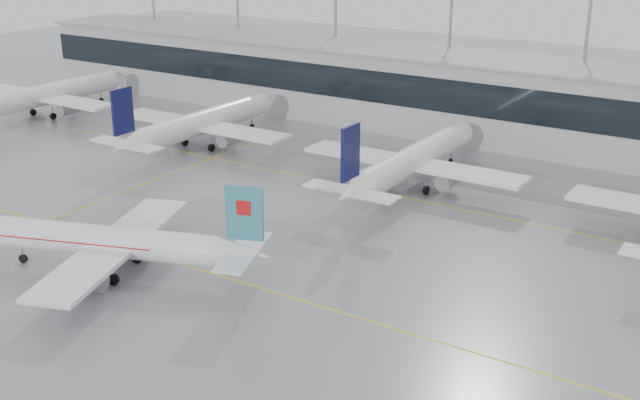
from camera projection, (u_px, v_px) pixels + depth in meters
The scene contains 12 objects.
ground at pixel (252, 285), 76.35m from camera, with size 320.00×320.00×0.00m, color gray.
taxi_line_main at pixel (252, 285), 76.35m from camera, with size 120.00×0.25×0.01m, color yellow.
taxi_line_north at pixel (398, 196), 100.01m from camera, with size 120.00×0.25×0.01m, color yellow.
taxi_line_cross at pixel (138, 186), 103.50m from camera, with size 0.25×60.00×0.01m, color yellow.
terminal at pixel (496, 101), 123.19m from camera, with size 180.00×15.00×12.00m, color #9F9FA3.
terminal_glass at pixel (478, 100), 116.73m from camera, with size 180.00×0.20×5.00m, color black.
terminal_roof at pixel (500, 60), 121.07m from camera, with size 182.00×16.00×0.40m, color gray.
light_masts at pixel (514, 47), 125.41m from camera, with size 156.40×1.00×22.60m.
air_canada_jet at pixel (112, 243), 78.04m from camera, with size 32.27×25.72×10.09m.
parked_jet_a at pixel (46, 95), 137.39m from camera, with size 29.64×36.96×11.72m.
parked_jet_b at pixel (202, 123), 119.52m from camera, with size 29.64×36.96×11.72m.
parked_jet_c at pixel (413, 160), 101.65m from camera, with size 29.64×36.96×11.72m.
Camera 1 is at (42.94, -54.33, 33.82)m, focal length 45.00 mm.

